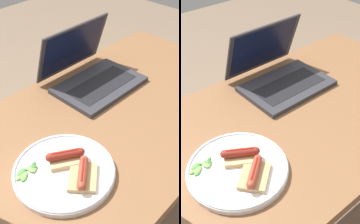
{
  "view_description": "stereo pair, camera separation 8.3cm",
  "coord_description": "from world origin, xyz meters",
  "views": [
    {
      "loc": [
        -0.61,
        -0.52,
        1.43
      ],
      "look_at": [
        -0.04,
        0.01,
        0.82
      ],
      "focal_mm": 50.0,
      "sensor_mm": 36.0,
      "label": 1
    },
    {
      "loc": [
        -0.55,
        -0.58,
        1.43
      ],
      "look_at": [
        -0.04,
        0.01,
        0.82
      ],
      "focal_mm": 50.0,
      "sensor_mm": 36.0,
      "label": 2
    }
  ],
  "objects": [
    {
      "name": "desk",
      "position": [
        0.0,
        0.0,
        0.66
      ],
      "size": [
        1.38,
        0.7,
        0.76
      ],
      "color": "brown",
      "rests_on": "ground_plane"
    },
    {
      "name": "laptop",
      "position": [
        0.15,
        0.19,
        0.8
      ],
      "size": [
        0.33,
        0.29,
        0.22
      ],
      "color": "#2D2D33",
      "rests_on": "desk"
    },
    {
      "name": "plate",
      "position": [
        -0.24,
        -0.08,
        0.77
      ],
      "size": [
        0.29,
        0.29,
        0.02
      ],
      "color": "silver",
      "rests_on": "desk"
    },
    {
      "name": "sausage_toast_left",
      "position": [
        -0.22,
        -0.14,
        0.79
      ],
      "size": [
        0.12,
        0.12,
        0.04
      ],
      "rotation": [
        0.0,
        0.0,
        0.69
      ],
      "color": "tan",
      "rests_on": "plate"
    },
    {
      "name": "sausage_toast_middle",
      "position": [
        -0.21,
        -0.06,
        0.79
      ],
      "size": [
        0.11,
        0.1,
        0.04
      ],
      "rotation": [
        0.0,
        0.0,
        5.73
      ],
      "color": "tan",
      "rests_on": "plate"
    },
    {
      "name": "salad_pile",
      "position": [
        -0.32,
        -0.01,
        0.78
      ],
      "size": [
        0.08,
        0.04,
        0.01
      ],
      "color": "#387A33",
      "rests_on": "plate"
    }
  ]
}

